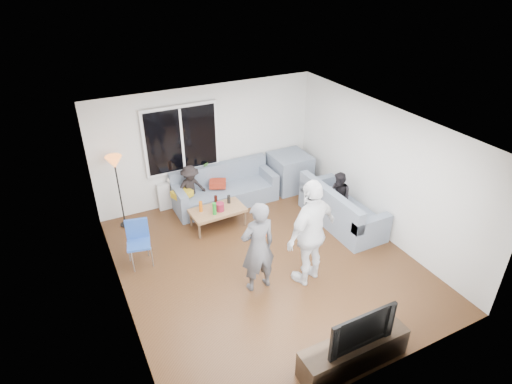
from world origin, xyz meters
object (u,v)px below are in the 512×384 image
spectator_right (339,197)px  spectator_back (191,189)px  side_chair (139,245)px  sofa_back_section (225,187)px  player_right (311,232)px  tv_console (353,353)px  sofa_right_section (342,205)px  floor_lamp (120,192)px  coffee_table (218,218)px  television (358,326)px  player_left (258,247)px

spectator_right → spectator_back: size_ratio=0.99×
side_chair → sofa_back_section: bearing=42.8°
player_right → tv_console: bearing=58.6°
spectator_back → sofa_right_section: bearing=-45.0°
spectator_right → tv_console: 3.70m
sofa_right_section → floor_lamp: (-4.07, 1.95, 0.36)m
coffee_table → side_chair: (-1.72, -0.52, 0.23)m
spectator_back → sofa_back_section: bearing=-12.1°
television → tv_console: bearing=0.0°
floor_lamp → sofa_back_section: bearing=-3.3°
floor_lamp → television: size_ratio=1.54×
side_chair → sofa_right_section: bearing=5.3°
side_chair → coffee_table: bearing=29.3°
sofa_right_section → player_right: size_ratio=1.04×
sofa_right_section → coffee_table: bearing=66.0°
side_chair → floor_lamp: size_ratio=0.55×
sofa_right_section → tv_console: 3.57m
side_chair → floor_lamp: (0.00, 1.42, 0.35)m
side_chair → spectator_right: spectator_right is taller
sofa_back_section → floor_lamp: floor_lamp is taller
player_left → spectator_back: size_ratio=1.52×
coffee_table → tv_console: size_ratio=0.69×
spectator_back → coffee_table: bearing=-80.5°
television → coffee_table: bearing=95.0°
spectator_back → tv_console: bearing=-92.4°
coffee_table → floor_lamp: floor_lamp is taller
player_right → spectator_back: 3.23m
side_chair → player_left: (1.62, -1.50, 0.40)m
side_chair → television: (2.07, -3.48, 0.30)m
side_chair → tv_console: bearing=-46.5°
side_chair → player_left: 2.24m
floor_lamp → spectator_back: bearing=-3.8°
player_left → television: player_left is taller
player_left → player_right: size_ratio=0.86×
player_right → tv_console: player_right is taller
player_left → television: size_ratio=1.64×
player_left → coffee_table: bearing=-93.7°
coffee_table → floor_lamp: 2.03m
tv_console → television: bearing=0.0°
player_left → floor_lamp: bearing=-61.7°
side_chair → spectator_right: 4.09m
sofa_back_section → spectator_right: size_ratio=2.12×
coffee_table → television: size_ratio=1.09×
coffee_table → tv_console: (0.35, -4.00, 0.02)m
tv_console → floor_lamp: bearing=112.9°
sofa_back_section → player_left: (-0.60, -2.79, 0.40)m
television → spectator_back: bearing=97.5°
player_left → spectator_back: bearing=-87.2°
sofa_back_section → player_left: player_left is taller
sofa_back_section → spectator_back: 0.79m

